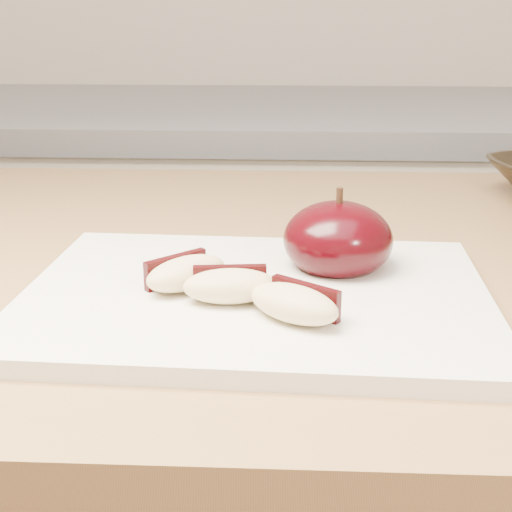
{
  "coord_description": "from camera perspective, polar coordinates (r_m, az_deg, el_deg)",
  "views": [
    {
      "loc": [
        0.1,
        -0.1,
        1.1
      ],
      "look_at": [
        0.08,
        0.37,
        0.94
      ],
      "focal_mm": 50.0,
      "sensor_mm": 36.0,
      "label": 1
    }
  ],
  "objects": [
    {
      "name": "cutting_board",
      "position": [
        0.51,
        0.0,
        -3.35
      ],
      "size": [
        0.34,
        0.25,
        0.01
      ],
      "primitive_type": "cube",
      "rotation": [
        0.0,
        0.0,
        -0.04
      ],
      "color": "silver",
      "rests_on": "island_counter"
    },
    {
      "name": "apple_half",
      "position": [
        0.55,
        6.56,
        1.3
      ],
      "size": [
        0.1,
        0.1,
        0.07
      ],
      "rotation": [
        0.0,
        0.0,
        0.23
      ],
      "color": "black",
      "rests_on": "cutting_board"
    },
    {
      "name": "apple_wedge_c",
      "position": [
        0.46,
        3.14,
        -3.78
      ],
      "size": [
        0.07,
        0.06,
        0.02
      ],
      "rotation": [
        0.0,
        0.0,
        -0.61
      ],
      "color": "#D5BC87",
      "rests_on": "cutting_board"
    },
    {
      "name": "apple_wedge_a",
      "position": [
        0.51,
        -5.69,
        -1.34
      ],
      "size": [
        0.07,
        0.07,
        0.02
      ],
      "rotation": [
        0.0,
        0.0,
        0.76
      ],
      "color": "#D5BC87",
      "rests_on": "cutting_board"
    },
    {
      "name": "apple_wedge_b",
      "position": [
        0.48,
        -2.07,
        -2.36
      ],
      "size": [
        0.07,
        0.04,
        0.02
      ],
      "rotation": [
        0.0,
        0.0,
        0.11
      ],
      "color": "#D5BC87",
      "rests_on": "cutting_board"
    },
    {
      "name": "back_cabinet",
      "position": [
        1.45,
        -1.64,
        -6.57
      ],
      "size": [
        2.4,
        0.62,
        0.94
      ],
      "color": "silver",
      "rests_on": "ground"
    }
  ]
}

